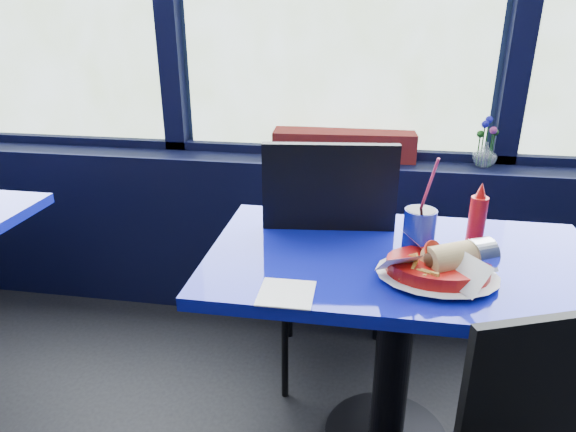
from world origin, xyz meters
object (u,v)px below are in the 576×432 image
(planter_box, at_px, (344,145))
(ketchup_bottle, at_px, (477,216))
(food_basket, at_px, (440,266))
(chair_near_back, at_px, (334,250))
(soda_cup, at_px, (419,232))
(near_table, at_px, (398,307))
(flower_vase, at_px, (485,152))

(planter_box, height_order, ketchup_bottle, ketchup_bottle)
(food_basket, relative_size, ketchup_bottle, 1.57)
(chair_near_back, xyz_separation_m, soda_cup, (0.27, -0.30, 0.23))
(chair_near_back, height_order, ketchup_bottle, chair_near_back)
(near_table, height_order, soda_cup, soda_cup)
(near_table, bearing_deg, ketchup_bottle, 31.88)
(food_basket, bearing_deg, soda_cup, 107.16)
(planter_box, bearing_deg, soda_cup, -76.09)
(chair_near_back, relative_size, food_basket, 3.28)
(planter_box, xyz_separation_m, soda_cup, (0.29, -0.89, -0.03))
(flower_vase, distance_m, soda_cup, 0.93)
(planter_box, distance_m, food_basket, 1.08)
(soda_cup, bearing_deg, chair_near_back, 132.15)
(flower_vase, bearing_deg, food_basket, -106.16)
(planter_box, distance_m, ketchup_bottle, 0.89)
(soda_cup, bearing_deg, near_table, -170.49)
(chair_near_back, height_order, planter_box, chair_near_back)
(soda_cup, bearing_deg, flower_vase, 68.36)
(food_basket, bearing_deg, planter_box, 104.10)
(chair_near_back, distance_m, planter_box, 0.64)
(near_table, relative_size, ketchup_bottle, 5.88)
(planter_box, xyz_separation_m, flower_vase, (0.63, -0.03, 0.00))
(soda_cup, bearing_deg, ketchup_bottle, 35.81)
(food_basket, xyz_separation_m, ketchup_bottle, (0.14, 0.27, 0.05))
(ketchup_bottle, bearing_deg, near_table, -148.12)
(flower_vase, xyz_separation_m, ketchup_bottle, (-0.15, -0.72, -0.03))
(near_table, xyz_separation_m, food_basket, (0.09, -0.13, 0.22))
(planter_box, relative_size, food_basket, 2.04)
(ketchup_bottle, xyz_separation_m, soda_cup, (-0.19, -0.14, -0.01))
(flower_vase, height_order, ketchup_bottle, flower_vase)
(near_table, xyz_separation_m, soda_cup, (0.04, 0.01, 0.26))
(near_table, height_order, chair_near_back, chair_near_back)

